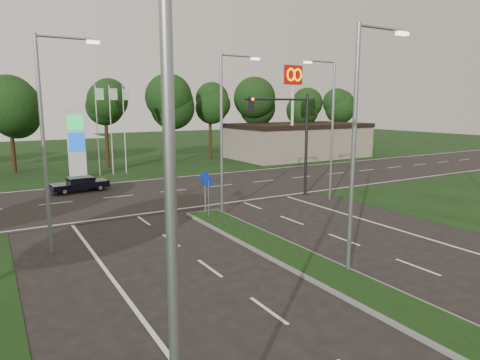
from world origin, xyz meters
TOP-DOWN VIEW (x-y plane):
  - verge_far at (0.00, 55.00)m, footprint 160.00×50.00m
  - cross_road at (0.00, 24.00)m, footprint 160.00×12.00m
  - median_kerb at (0.00, 4.00)m, footprint 2.00×26.00m
  - commercial_building at (22.00, 36.00)m, footprint 16.00×9.00m
  - streetlight_median_near at (1.00, 6.00)m, footprint 2.53×0.22m
  - streetlight_median_far at (1.00, 16.00)m, footprint 2.53×0.22m
  - streetlight_left_near at (-8.30, 0.00)m, footprint 2.53×0.22m
  - streetlight_left_far at (-8.30, 14.00)m, footprint 2.53×0.22m
  - streetlight_right_far at (8.80, 16.00)m, footprint 2.53×0.22m
  - traffic_signal at (7.19, 18.00)m, footprint 5.10×0.42m
  - median_signs at (0.00, 16.40)m, footprint 1.16×1.76m
  - gas_pylon at (-3.79, 33.05)m, footprint 5.80×1.26m
  - mcdonalds_sign at (18.00, 31.97)m, footprint 2.20×0.47m
  - treeline_far at (0.10, 39.93)m, footprint 6.00×6.00m
  - navy_sedan at (-4.93, 27.22)m, footprint 4.05×1.98m

SIDE VIEW (x-z plane):
  - verge_far at x=0.00m, z-range -0.01..0.01m
  - cross_road at x=0.00m, z-range -0.01..0.01m
  - median_kerb at x=0.00m, z-range 0.00..0.12m
  - navy_sedan at x=-4.93m, z-range 0.04..1.11m
  - median_signs at x=0.00m, z-range 0.52..2.90m
  - commercial_building at x=22.00m, z-range 0.00..4.00m
  - gas_pylon at x=-3.79m, z-range -0.80..7.20m
  - traffic_signal at x=7.19m, z-range 1.15..8.15m
  - streetlight_median_near at x=1.00m, z-range 0.58..9.58m
  - streetlight_median_far at x=1.00m, z-range 0.58..9.58m
  - streetlight_left_near at x=-8.30m, z-range 0.58..9.58m
  - streetlight_left_far at x=-8.30m, z-range 0.58..9.58m
  - streetlight_right_far at x=8.80m, z-range 0.58..9.58m
  - treeline_far at x=0.10m, z-range 1.88..11.78m
  - mcdonalds_sign at x=18.00m, z-range 2.79..13.19m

